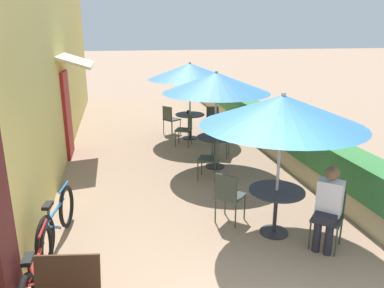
{
  "coord_description": "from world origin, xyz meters",
  "views": [
    {
      "loc": [
        -1.2,
        -2.92,
        3.02
      ],
      "look_at": [
        0.15,
        3.63,
        1.0
      ],
      "focal_mm": 35.0,
      "sensor_mm": 36.0,
      "label": 1
    }
  ],
  "objects": [
    {
      "name": "patio_umbrella_far",
      "position": [
        0.88,
        7.44,
        1.95
      ],
      "size": [
        2.37,
        2.37,
        2.21
      ],
      "color": "#B7B7BC",
      "rests_on": "ground_plane"
    },
    {
      "name": "patio_table_far",
      "position": [
        0.88,
        7.44,
        0.55
      ],
      "size": [
        0.84,
        0.84,
        0.72
      ],
      "color": "#28282D",
      "rests_on": "ground_plane"
    },
    {
      "name": "bicycle_leaning",
      "position": [
        -2.2,
        1.05,
        0.34
      ],
      "size": [
        0.11,
        1.66,
        0.74
      ],
      "rotation": [
        0.0,
        0.0,
        -0.03
      ],
      "color": "black",
      "rests_on": "ground_plane"
    },
    {
      "name": "seated_patron_near_left",
      "position": [
        1.64,
        1.36,
        0.69
      ],
      "size": [
        0.51,
        0.51,
        1.25
      ],
      "rotation": [
        0.0,
        0.0,
        8.68
      ],
      "color": "#23232D",
      "rests_on": "ground_plane"
    },
    {
      "name": "cafe_chair_mid_left",
      "position": [
        1.23,
        5.68,
        0.52
      ],
      "size": [
        0.53,
        0.53,
        0.87
      ],
      "rotation": [
        0.0,
        0.0,
        4.26
      ],
      "color": "#384238",
      "rests_on": "ground_plane"
    },
    {
      "name": "cafe_facade_wall",
      "position": [
        -2.54,
        7.15,
        2.09
      ],
      "size": [
        0.98,
        14.58,
        4.2
      ],
      "color": "#E0CC6B",
      "rests_on": "ground_plane"
    },
    {
      "name": "patio_table_mid",
      "position": [
        0.97,
        4.97,
        0.55
      ],
      "size": [
        0.84,
        0.84,
        0.72
      ],
      "color": "#28282D",
      "rests_on": "ground_plane"
    },
    {
      "name": "planter_hedge",
      "position": [
        2.75,
        7.19,
        0.54
      ],
      "size": [
        0.6,
        13.58,
        1.01
      ],
      "color": "tan",
      "rests_on": "ground_plane"
    },
    {
      "name": "coffee_cup_far",
      "position": [
        0.85,
        7.57,
        0.77
      ],
      "size": [
        0.07,
        0.07,
        0.09
      ],
      "color": "#232328",
      "rests_on": "patio_table_far"
    },
    {
      "name": "patio_table_near",
      "position": [
        1.1,
        1.91,
        0.55
      ],
      "size": [
        0.84,
        0.84,
        0.72
      ],
      "color": "#28282D",
      "rests_on": "ground_plane"
    },
    {
      "name": "cafe_chair_far_back",
      "position": [
        0.38,
        8.02,
        0.52
      ],
      "size": [
        0.56,
        0.56,
        0.87
      ],
      "rotation": [
        0.0,
        0.0,
        11.61
      ],
      "color": "#384238",
      "rests_on": "ground_plane"
    },
    {
      "name": "bicycle_second",
      "position": [
        -2.15,
        2.3,
        0.35
      ],
      "size": [
        0.33,
        1.67,
        0.76
      ],
      "rotation": [
        0.0,
        0.0,
        -0.16
      ],
      "color": "black",
      "rests_on": "ground_plane"
    },
    {
      "name": "patio_umbrella_mid",
      "position": [
        0.97,
        4.97,
        1.95
      ],
      "size": [
        2.37,
        2.37,
        2.21
      ],
      "color": "#B7B7BC",
      "rests_on": "ground_plane"
    },
    {
      "name": "cafe_chair_mid_right",
      "position": [
        0.7,
        4.25,
        0.52
      ],
      "size": [
        0.53,
        0.53,
        0.87
      ],
      "rotation": [
        0.0,
        0.0,
        7.4
      ],
      "color": "#384238",
      "rests_on": "ground_plane"
    },
    {
      "name": "coffee_cup_mid",
      "position": [
        1.09,
        4.95,
        0.77
      ],
      "size": [
        0.07,
        0.07,
        0.09
      ],
      "color": "white",
      "rests_on": "patio_table_mid"
    },
    {
      "name": "cafe_chair_near_right",
      "position": [
        0.49,
        2.37,
        0.52
      ],
      "size": [
        0.57,
        0.57,
        0.87
      ],
      "rotation": [
        0.0,
        0.0,
        11.82
      ],
      "color": "#384238",
      "rests_on": "ground_plane"
    },
    {
      "name": "patio_umbrella_near",
      "position": [
        1.1,
        1.91,
        1.95
      ],
      "size": [
        2.37,
        2.37,
        2.21
      ],
      "color": "#B7B7BC",
      "rests_on": "ground_plane"
    },
    {
      "name": "cafe_chair_far_left",
      "position": [
        0.63,
        6.72,
        0.52
      ],
      "size": [
        0.53,
        0.53,
        0.87
      ],
      "rotation": [
        0.0,
        0.0,
        7.42
      ],
      "color": "#384238",
      "rests_on": "ground_plane"
    },
    {
      "name": "cafe_chair_near_left",
      "position": [
        1.71,
        1.45,
        0.52
      ],
      "size": [
        0.57,
        0.57,
        0.87
      ],
      "rotation": [
        0.0,
        0.0,
        8.68
      ],
      "color": "#384238",
      "rests_on": "ground_plane"
    },
    {
      "name": "cafe_chair_far_right",
      "position": [
        1.63,
        7.59,
        0.52
      ],
      "size": [
        0.43,
        0.43,
        0.87
      ],
      "rotation": [
        0.0,
        0.0,
        9.51
      ],
      "color": "#384238",
      "rests_on": "ground_plane"
    }
  ]
}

